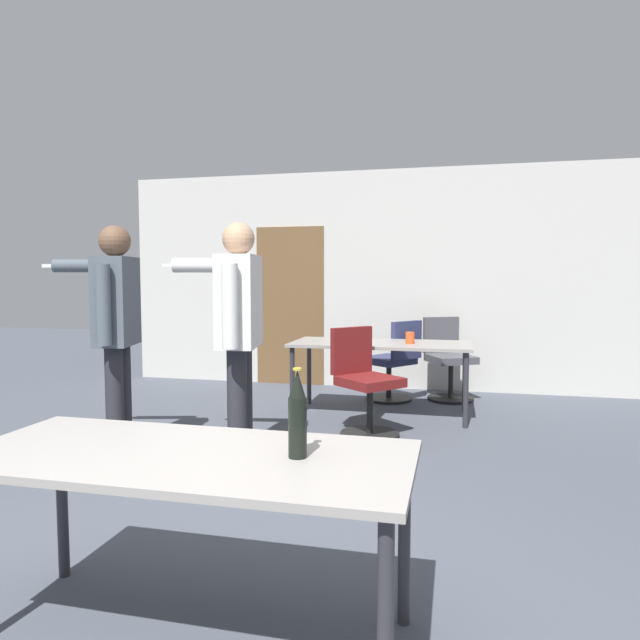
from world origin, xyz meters
TOP-DOWN VIEW (x-y plane):
  - back_wall at (-0.03, 5.68)m, footprint 6.53×0.12m
  - conference_table_near at (0.03, 0.41)m, footprint 1.69×0.74m
  - conference_table_far at (0.27, 4.20)m, footprint 1.79×0.79m
  - person_center_tall at (-1.56, 2.40)m, footprint 0.91×0.63m
  - person_left_plaid at (-0.58, 2.48)m, footprint 0.90×0.70m
  - office_chair_far_right at (0.23, 3.44)m, footprint 0.69×0.68m
  - office_chair_mid_tucked at (0.34, 4.87)m, footprint 0.69×0.67m
  - office_chair_side_rolled at (0.93, 5.15)m, footprint 0.64×0.67m
  - beer_bottle at (0.46, 0.45)m, footprint 0.07×0.07m
  - drink_cup at (0.57, 4.17)m, footprint 0.09×0.09m

SIDE VIEW (x-z plane):
  - office_chair_mid_tucked at x=0.34m, z-range -0.03..0.88m
  - office_chair_side_rolled at x=0.93m, z-range -0.03..0.90m
  - office_chair_far_right at x=0.23m, z-range -0.03..0.92m
  - conference_table_near at x=0.03m, z-range 0.30..1.03m
  - conference_table_far at x=0.27m, z-range 0.30..1.04m
  - drink_cup at x=0.57m, z-range 0.74..0.85m
  - beer_bottle at x=0.46m, z-range 0.73..1.06m
  - person_left_plaid at x=-0.58m, z-range 0.18..1.98m
  - person_center_tall at x=-1.56m, z-range 0.19..1.98m
  - back_wall at x=-0.03m, z-range -0.01..2.72m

